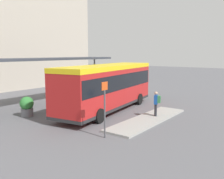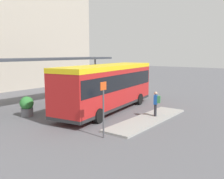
# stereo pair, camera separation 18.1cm
# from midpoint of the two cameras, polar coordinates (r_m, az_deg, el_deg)

# --- Properties ---
(ground_plane) EXTENTS (120.00, 120.00, 0.00)m
(ground_plane) POSITION_cam_midpoint_polar(r_m,az_deg,el_deg) (18.35, -0.67, -4.83)
(ground_plane) COLOR #5B5B60
(curb_island) EXTENTS (7.35, 1.80, 0.12)m
(curb_island) POSITION_cam_midpoint_polar(r_m,az_deg,el_deg) (15.89, 8.56, -6.78)
(curb_island) COLOR #9E9E99
(curb_island) RESTS_ON ground_plane
(city_bus) EXTENTS (10.39, 3.86, 3.34)m
(city_bus) POSITION_cam_midpoint_polar(r_m,az_deg,el_deg) (18.02, -0.67, 1.20)
(city_bus) COLOR red
(city_bus) RESTS_ON ground_plane
(pedestrian_waiting) EXTENTS (0.46, 0.49, 1.60)m
(pedestrian_waiting) POSITION_cam_midpoint_polar(r_m,az_deg,el_deg) (16.38, 10.38, -2.85)
(pedestrian_waiting) COLOR #232328
(pedestrian_waiting) RESTS_ON curb_island
(bicycle_green) EXTENTS (0.48, 1.59, 0.69)m
(bicycle_green) POSITION_cam_midpoint_polar(r_m,az_deg,el_deg) (25.91, 5.46, -0.22)
(bicycle_green) COLOR black
(bicycle_green) RESTS_ON ground_plane
(bicycle_black) EXTENTS (0.48, 1.76, 0.77)m
(bicycle_black) POSITION_cam_midpoint_polar(r_m,az_deg,el_deg) (26.20, 4.10, -0.03)
(bicycle_black) COLOR black
(bicycle_black) RESTS_ON ground_plane
(bicycle_yellow) EXTENTS (0.48, 1.58, 0.68)m
(bicycle_yellow) POSITION_cam_midpoint_polar(r_m,az_deg,el_deg) (26.66, 2.98, 0.04)
(bicycle_yellow) COLOR black
(bicycle_yellow) RESTS_ON ground_plane
(station_shelter) EXTENTS (12.89, 2.70, 3.80)m
(station_shelter) POSITION_cam_midpoint_polar(r_m,az_deg,el_deg) (21.22, -13.45, 6.68)
(station_shelter) COLOR #383D47
(station_shelter) RESTS_ON ground_plane
(potted_planter_near_shelter) EXTENTS (0.90, 0.90, 1.34)m
(potted_planter_near_shelter) POSITION_cam_midpoint_polar(r_m,az_deg,el_deg) (17.46, -18.61, -3.60)
(potted_planter_near_shelter) COLOR slate
(potted_planter_near_shelter) RESTS_ON ground_plane
(platform_sign) EXTENTS (0.44, 0.08, 2.80)m
(platform_sign) POSITION_cam_midpoint_polar(r_m,az_deg,el_deg) (12.20, -1.55, -4.05)
(platform_sign) COLOR #4C4C51
(platform_sign) RESTS_ON ground_plane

